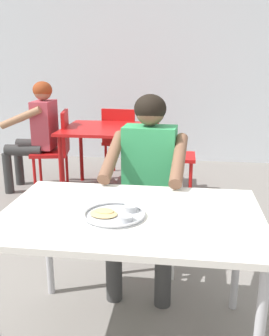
{
  "coord_description": "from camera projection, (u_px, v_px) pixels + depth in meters",
  "views": [
    {
      "loc": [
        0.29,
        -1.63,
        1.44
      ],
      "look_at": [
        0.03,
        0.28,
        0.88
      ],
      "focal_mm": 40.35,
      "sensor_mm": 36.0,
      "label": 1
    }
  ],
  "objects": [
    {
      "name": "chair_red_far",
      "position": [
        121.0,
        138.0,
        4.6
      ],
      "size": [
        0.46,
        0.47,
        0.87
      ],
      "color": "red",
      "rests_on": "ground"
    },
    {
      "name": "back_wall",
      "position": [
        167.0,
        38.0,
        5.16
      ],
      "size": [
        12.0,
        0.12,
        3.4
      ],
      "primitive_type": "cube",
      "color": "silver",
      "rests_on": "ground"
    },
    {
      "name": "patron_background",
      "position": [
        37.0,
        127.0,
        4.11
      ],
      "size": [
        0.56,
        0.5,
        1.21
      ],
      "color": "#2F2F2F",
      "rests_on": "ground"
    },
    {
      "name": "chair_red_right",
      "position": [
        167.0,
        152.0,
        4.02
      ],
      "size": [
        0.44,
        0.39,
        0.82
      ],
      "color": "red",
      "rests_on": "ground"
    },
    {
      "name": "diner_foreground",
      "position": [
        147.0,
        174.0,
        2.41
      ],
      "size": [
        0.51,
        0.57,
        1.22
      ],
      "color": "#373737",
      "rests_on": "ground"
    },
    {
      "name": "chair_red_left",
      "position": [
        57.0,
        145.0,
        4.12
      ],
      "size": [
        0.46,
        0.48,
        0.9
      ],
      "color": "#B11314",
      "rests_on": "ground"
    },
    {
      "name": "table_background_red",
      "position": [
        108.0,
        135.0,
        4.03
      ],
      "size": [
        0.95,
        0.87,
        0.73
      ],
      "color": "#B71414",
      "rests_on": "ground"
    },
    {
      "name": "thali_tray",
      "position": [
        115.0,
        214.0,
        1.76
      ],
      "size": [
        0.29,
        0.29,
        0.03
      ],
      "color": "#B7BABF",
      "rests_on": "table_foreground"
    },
    {
      "name": "chair_foreground",
      "position": [
        152.0,
        197.0,
        2.69
      ],
      "size": [
        0.46,
        0.44,
        0.84
      ],
      "color": "silver",
      "rests_on": "ground"
    },
    {
      "name": "table_foreground",
      "position": [
        131.0,
        226.0,
        1.83
      ],
      "size": [
        1.25,
        0.81,
        0.73
      ],
      "color": "silver",
      "rests_on": "ground"
    }
  ]
}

